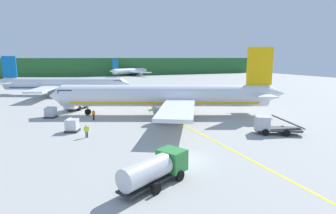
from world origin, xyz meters
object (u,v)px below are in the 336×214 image
object	(u,v)px
cargo_container_mid	(72,125)
service_truck_fuel	(155,169)
airliner_foreground	(168,96)
airliner_mid_apron	(62,84)
service_truck_baggage	(76,102)
airliner_far_taxiway	(134,71)
crew_marshaller	(86,130)
cargo_container_near	(51,113)
crew_loader_left	(94,114)
service_truck_catering	(270,125)

from	to	relation	value
cargo_container_mid	service_truck_fuel	bearing A→B (deg)	-74.80
airliner_foreground	airliner_mid_apron	xyz separation A→B (m)	(-16.81, 35.69, -0.40)
service_truck_baggage	airliner_far_taxiway	bearing A→B (deg)	68.72
airliner_mid_apron	service_truck_fuel	size ratio (longest dim) A/B	5.29
airliner_mid_apron	crew_marshaller	xyz separation A→B (m)	(1.97, -44.81, -2.04)
cargo_container_near	cargo_container_mid	size ratio (longest dim) A/B	1.04
airliner_foreground	crew_marshaller	bearing A→B (deg)	-148.43
service_truck_fuel	crew_marshaller	distance (m)	16.33
service_truck_fuel	crew_loader_left	bearing A→B (deg)	93.54
service_truck_catering	crew_marshaller	size ratio (longest dim) A/B	3.85
airliner_far_taxiway	cargo_container_near	xyz separation A→B (m)	(-41.58, -101.28, -1.79)
airliner_foreground	service_truck_baggage	distance (m)	18.77
airliner_far_taxiway	service_truck_catering	distance (m)	123.92
airliner_mid_apron	airliner_far_taxiway	xyz separation A→B (m)	(39.10, 71.00, -0.32)
cargo_container_mid	crew_marshaller	xyz separation A→B (m)	(1.59, -3.65, 0.07)
airliner_foreground	airliner_far_taxiway	xyz separation A→B (m)	(22.29, 106.68, -0.72)
airliner_mid_apron	crew_loader_left	bearing A→B (deg)	-83.29
service_truck_catering	crew_loader_left	world-z (taller)	service_truck_catering
airliner_mid_apron	crew_loader_left	size ratio (longest dim) A/B	21.62
airliner_foreground	airliner_far_taxiway	distance (m)	108.99
service_truck_fuel	crew_marshaller	world-z (taller)	service_truck_fuel
service_truck_catering	service_truck_baggage	bearing A→B (deg)	129.62
airliner_mid_apron	cargo_container_near	world-z (taller)	airliner_mid_apron
airliner_mid_apron	service_truck_catering	size ratio (longest dim) A/B	5.57
airliner_far_taxiway	service_truck_fuel	xyz separation A→B (m)	(-33.41, -131.70, -1.27)
service_truck_fuel	service_truck_baggage	world-z (taller)	service_truck_baggage
service_truck_fuel	crew_marshaller	size ratio (longest dim) A/B	4.05
service_truck_fuel	cargo_container_mid	distance (m)	20.26
airliner_foreground	service_truck_fuel	size ratio (longest dim) A/B	6.02
airliner_far_taxiway	airliner_mid_apron	bearing A→B (deg)	-118.84
service_truck_baggage	service_truck_catering	distance (m)	36.07
crew_marshaller	service_truck_catering	bearing A→B (deg)	-17.59
airliner_mid_apron	service_truck_catering	xyz separation A→B (m)	(24.98, -52.11, -1.81)
airliner_foreground	crew_marshaller	world-z (taller)	airliner_foreground
airliner_far_taxiway	cargo_container_near	world-z (taller)	airliner_far_taxiway
service_truck_catering	crew_marshaller	distance (m)	24.14
airliner_foreground	service_truck_fuel	bearing A→B (deg)	-113.97
airliner_mid_apron	cargo_container_near	size ratio (longest dim) A/B	14.87
airliner_foreground	service_truck_catering	distance (m)	18.47
cargo_container_near	cargo_container_mid	world-z (taller)	cargo_container_mid
service_truck_baggage	crew_loader_left	world-z (taller)	service_truck_baggage
service_truck_fuel	crew_loader_left	xyz separation A→B (m)	(-1.61, 26.04, -0.45)
airliner_foreground	service_truck_baggage	bearing A→B (deg)	142.54
service_truck_fuel	cargo_container_near	distance (m)	31.50
airliner_foreground	crew_loader_left	size ratio (longest dim) A/B	24.64
service_truck_fuel	service_truck_baggage	xyz separation A→B (m)	(-3.71, 36.38, 0.22)
airliner_far_taxiway	cargo_container_mid	xyz separation A→B (m)	(-38.72, -112.15, -1.78)
airliner_foreground	cargo_container_near	bearing A→B (deg)	164.35
service_truck_baggage	service_truck_catering	bearing A→B (deg)	-50.38
service_truck_baggage	cargo_container_near	xyz separation A→B (m)	(-4.46, -5.96, -0.74)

